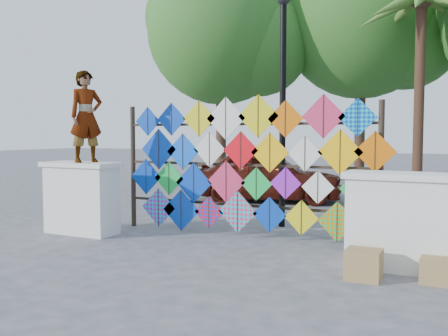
{
  "coord_description": "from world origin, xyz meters",
  "views": [
    {
      "loc": [
        3.5,
        -7.02,
        1.79
      ],
      "look_at": [
        -0.25,
        0.6,
        1.2
      ],
      "focal_mm": 40.0,
      "sensor_mm": 36.0,
      "label": 1
    }
  ],
  "objects": [
    {
      "name": "palm_tree",
      "position": [
        2.2,
        8.0,
        4.95
      ],
      "size": [
        3.62,
        3.62,
        5.83
      ],
      "color": "#4F3222",
      "rests_on": "ground"
    },
    {
      "name": "kite_rack",
      "position": [
        0.06,
        0.73,
        1.22
      ],
      "size": [
        4.93,
        0.24,
        2.45
      ],
      "color": "black",
      "rests_on": "ground"
    },
    {
      "name": "parapet_left",
      "position": [
        -2.7,
        -0.2,
        0.65
      ],
      "size": [
        1.4,
        0.65,
        1.28
      ],
      "color": "white",
      "rests_on": "ground"
    },
    {
      "name": "vendor_woman",
      "position": [
        -2.56,
        -0.2,
        2.09
      ],
      "size": [
        0.61,
        0.7,
        1.61
      ],
      "primitive_type": "imported",
      "rotation": [
        0.0,
        0.0,
        1.11
      ],
      "color": "#99999E",
      "rests_on": "parapet_left"
    },
    {
      "name": "cardboard_box_far",
      "position": [
        3.19,
        -0.65,
        0.15
      ],
      "size": [
        0.36,
        0.33,
        0.3
      ],
      "primitive_type": "cube",
      "color": "#A58150",
      "rests_on": "ground"
    },
    {
      "name": "parapet_right",
      "position": [
        2.7,
        -0.2,
        0.65
      ],
      "size": [
        1.4,
        0.65,
        1.28
      ],
      "color": "white",
      "rests_on": "ground"
    },
    {
      "name": "sedan",
      "position": [
        -1.26,
        5.19,
        0.67
      ],
      "size": [
        4.24,
        2.67,
        1.35
      ],
      "primitive_type": "imported",
      "rotation": [
        0.0,
        0.0,
        1.87
      ],
      "color": "#4E160D",
      "rests_on": "ground"
    },
    {
      "name": "lamppost",
      "position": [
        0.3,
        2.0,
        2.69
      ],
      "size": [
        0.28,
        0.28,
        4.46
      ],
      "color": "black",
      "rests_on": "ground"
    },
    {
      "name": "tree_mid",
      "position": [
        0.11,
        11.03,
        5.77
      ],
      "size": [
        6.3,
        5.6,
        8.61
      ],
      "color": "#4F3222",
      "rests_on": "ground"
    },
    {
      "name": "tree_west",
      "position": [
        -4.4,
        9.03,
        5.38
      ],
      "size": [
        5.85,
        5.2,
        8.01
      ],
      "color": "#4F3222",
      "rests_on": "ground"
    },
    {
      "name": "cardboard_box_near",
      "position": [
        2.38,
        -0.86,
        0.19
      ],
      "size": [
        0.42,
        0.37,
        0.37
      ],
      "primitive_type": "cube",
      "color": "#A58150",
      "rests_on": "ground"
    },
    {
      "name": "ground",
      "position": [
        0.0,
        0.0,
        0.0
      ],
      "size": [
        80.0,
        80.0,
        0.0
      ],
      "primitive_type": "plane",
      "color": "gray",
      "rests_on": "ground"
    }
  ]
}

